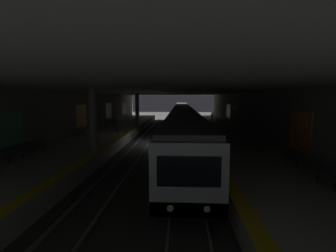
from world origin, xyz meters
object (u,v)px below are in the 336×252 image
bench_right_far (80,131)px  person_waiting_near (212,117)px  bench_left_mid (293,156)px  person_walking_mid (118,125)px  pillar_near (93,121)px  metro_train (182,117)px  trash_bin (264,147)px  bench_left_near (328,174)px  pillar_far (137,109)px  bench_right_near (15,152)px  backpack_on_floor (106,126)px  bench_right_mid (36,145)px

bench_right_far → person_waiting_near: (16.12, -15.65, 0.31)m
bench_left_mid → person_walking_mid: bearing=45.9°
pillar_near → metro_train: (21.52, -6.55, -1.30)m
trash_bin → pillar_near: bearing=90.9°
bench_left_near → pillar_far: bearing=28.2°
trash_bin → metro_train: bearing=14.7°
bench_left_near → trash_bin: (6.33, 0.73, -0.10)m
metro_train → bench_right_near: 26.35m
pillar_near → trash_bin: pillar_near is taller
person_waiting_near → backpack_on_floor: 17.52m
person_waiting_near → bench_left_mid: bearing=-176.9°
bench_right_near → bench_right_far: (10.03, 0.00, 0.00)m
pillar_near → bench_left_near: bearing=-115.5°
metro_train → bench_right_near: (-24.06, 10.73, -0.45)m
bench_right_mid → person_walking_mid: (11.02, -3.12, 0.30)m
person_walking_mid → person_waiting_near: bearing=-44.5°
bench_left_mid → bench_left_near: bearing=180.0°
pillar_near → metro_train: pillar_near is taller
bench_right_mid → bench_right_far: 7.66m
person_waiting_near → backpack_on_floor: (-8.95, 15.05, -0.63)m
metro_train → person_walking_mid: 13.11m
person_walking_mid → backpack_on_floor: size_ratio=3.84×
bench_left_mid → bench_right_near: size_ratio=1.00×
metro_train → bench_left_near: size_ratio=35.71×
person_waiting_near → bench_right_mid: bearing=146.7°
metro_train → bench_left_near: (-27.65, -6.33, -0.45)m
pillar_near → bench_right_near: bearing=121.2°
bench_left_near → bench_right_mid: bearing=70.7°
metro_train → person_walking_mid: size_ratio=39.54×
person_waiting_near → trash_bin: 23.42m
bench_left_mid → pillar_near: bearing=78.3°
pillar_near → bench_left_near: 14.38m
bench_left_near → bench_right_far: size_ratio=1.00×
bench_right_mid → person_walking_mid: bearing=-15.8°
bench_left_near → person_waiting_near: 29.78m
bench_right_near → person_waiting_near: (26.14, -15.65, 0.31)m
pillar_far → trash_bin: bearing=-145.5°
bench_left_near → bench_right_far: bearing=51.4°
bench_left_near → backpack_on_floor: size_ratio=4.25×
bench_right_far → person_walking_mid: person_walking_mid is taller
bench_right_mid → backpack_on_floor: bearing=-2.3°
pillar_near → bench_left_near: pillar_near is taller
pillar_far → bench_left_mid: 24.31m
person_waiting_near → pillar_near: bearing=154.1°
bench_right_near → person_waiting_near: bearing=-30.9°
bench_right_mid → trash_bin: size_ratio=2.00×
bench_right_near → pillar_near: bearing=-58.8°
backpack_on_floor → pillar_near: bearing=-166.3°
person_waiting_near → trash_bin: (-23.41, -0.69, -0.41)m
pillar_near → bench_right_far: (7.49, 4.18, -1.75)m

